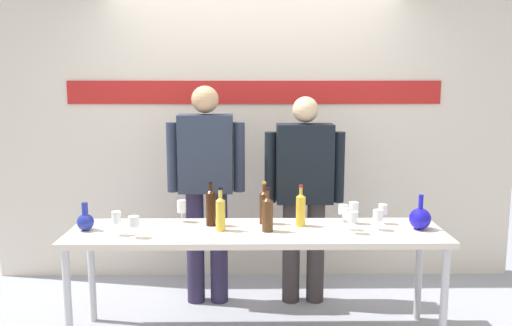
% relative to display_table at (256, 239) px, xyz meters
% --- Properties ---
extents(back_wall, '(4.63, 0.11, 3.00)m').
position_rel_display_table_xyz_m(back_wall, '(0.00, 1.22, 0.79)').
color(back_wall, silver).
rests_on(back_wall, ground).
extents(display_table, '(2.54, 0.62, 0.77)m').
position_rel_display_table_xyz_m(display_table, '(0.00, 0.00, 0.00)').
color(display_table, beige).
rests_on(display_table, ground).
extents(decanter_blue_left, '(0.11, 0.11, 0.19)m').
position_rel_display_table_xyz_m(decanter_blue_left, '(-1.15, 0.01, 0.13)').
color(decanter_blue_left, '#1F2C96').
rests_on(decanter_blue_left, display_table).
extents(decanter_blue_right, '(0.15, 0.15, 0.24)m').
position_rel_display_table_xyz_m(decanter_blue_right, '(1.11, 0.01, 0.14)').
color(decanter_blue_right, '#1A15BD').
rests_on(decanter_blue_right, display_table).
extents(presenter_left, '(0.61, 0.22, 1.73)m').
position_rel_display_table_xyz_m(presenter_left, '(-0.38, 0.60, 0.29)').
color(presenter_left, '#2B2441').
rests_on(presenter_left, ground).
extents(presenter_right, '(0.63, 0.22, 1.65)m').
position_rel_display_table_xyz_m(presenter_right, '(0.38, 0.60, 0.24)').
color(presenter_right, '#3A3232').
rests_on(presenter_right, ground).
extents(wine_bottle_0, '(0.06, 0.06, 0.30)m').
position_rel_display_table_xyz_m(wine_bottle_0, '(-0.24, -0.01, 0.19)').
color(wine_bottle_0, gold).
rests_on(wine_bottle_0, display_table).
extents(wine_bottle_1, '(0.07, 0.07, 0.30)m').
position_rel_display_table_xyz_m(wine_bottle_1, '(0.06, 0.16, 0.19)').
color(wine_bottle_1, '#482511').
rests_on(wine_bottle_1, display_table).
extents(wine_bottle_2, '(0.07, 0.07, 0.29)m').
position_rel_display_table_xyz_m(wine_bottle_2, '(0.31, 0.10, 0.18)').
color(wine_bottle_2, gold).
rests_on(wine_bottle_2, display_table).
extents(wine_bottle_3, '(0.07, 0.07, 0.31)m').
position_rel_display_table_xyz_m(wine_bottle_3, '(-0.32, 0.12, 0.20)').
color(wine_bottle_3, black).
rests_on(wine_bottle_3, display_table).
extents(wine_bottle_4, '(0.07, 0.07, 0.30)m').
position_rel_display_table_xyz_m(wine_bottle_4, '(0.08, -0.03, 0.19)').
color(wine_bottle_4, '#4B2D17').
rests_on(wine_bottle_4, display_table).
extents(wine_glass_left_0, '(0.06, 0.06, 0.16)m').
position_rel_display_table_xyz_m(wine_glass_left_0, '(-0.91, -0.11, 0.18)').
color(wine_glass_left_0, white).
rests_on(wine_glass_left_0, display_table).
extents(wine_glass_left_1, '(0.06, 0.06, 0.16)m').
position_rel_display_table_xyz_m(wine_glass_left_1, '(-0.53, 0.21, 0.17)').
color(wine_glass_left_1, white).
rests_on(wine_glass_left_1, display_table).
extents(wine_glass_left_2, '(0.07, 0.07, 0.14)m').
position_rel_display_table_xyz_m(wine_glass_left_2, '(-0.79, -0.17, 0.17)').
color(wine_glass_left_2, white).
rests_on(wine_glass_left_2, display_table).
extents(wine_glass_right_0, '(0.06, 0.06, 0.15)m').
position_rel_display_table_xyz_m(wine_glass_right_0, '(0.62, 0.00, 0.17)').
color(wine_glass_right_0, white).
rests_on(wine_glass_right_0, display_table).
extents(wine_glass_right_1, '(0.06, 0.06, 0.14)m').
position_rel_display_table_xyz_m(wine_glass_right_1, '(0.89, 0.15, 0.16)').
color(wine_glass_right_1, white).
rests_on(wine_glass_right_1, display_table).
extents(wine_glass_right_2, '(0.07, 0.07, 0.16)m').
position_rel_display_table_xyz_m(wine_glass_right_2, '(0.69, 0.15, 0.17)').
color(wine_glass_right_2, white).
rests_on(wine_glass_right_2, display_table).
extents(wine_glass_right_3, '(0.07, 0.07, 0.14)m').
position_rel_display_table_xyz_m(wine_glass_right_3, '(0.82, -0.01, 0.16)').
color(wine_glass_right_3, white).
rests_on(wine_glass_right_3, display_table).
extents(wine_glass_right_4, '(0.07, 0.07, 0.15)m').
position_rel_display_table_xyz_m(wine_glass_right_4, '(0.63, -0.09, 0.17)').
color(wine_glass_right_4, white).
rests_on(wine_glass_right_4, display_table).
extents(wine_glass_right_5, '(0.07, 0.07, 0.12)m').
position_rel_display_table_xyz_m(wine_glass_right_5, '(0.62, 0.21, 0.15)').
color(wine_glass_right_5, white).
rests_on(wine_glass_right_5, display_table).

